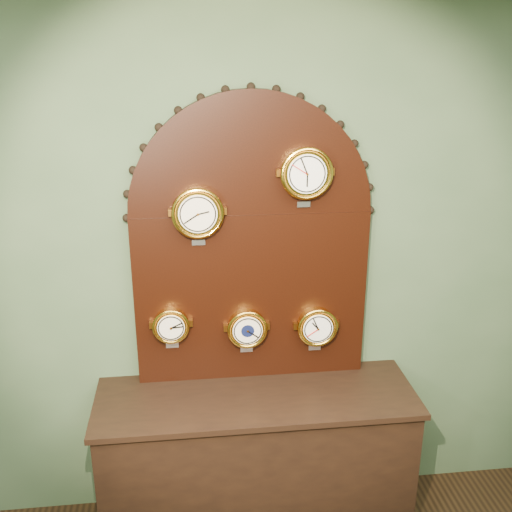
{
  "coord_description": "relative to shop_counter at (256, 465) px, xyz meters",
  "views": [
    {
      "loc": [
        -0.31,
        -0.36,
        2.52
      ],
      "look_at": [
        0.0,
        2.25,
        1.58
      ],
      "focal_mm": 41.6,
      "sensor_mm": 36.0,
      "label": 1
    }
  ],
  "objects": [
    {
      "name": "wall_back",
      "position": [
        0.0,
        0.27,
        1.0
      ],
      "size": [
        4.0,
        0.0,
        4.0
      ],
      "primitive_type": "plane",
      "rotation": [
        1.57,
        0.0,
        0.0
      ],
      "color": "#42593D",
      "rests_on": "ground"
    },
    {
      "name": "shop_counter",
      "position": [
        0.0,
        0.0,
        0.0
      ],
      "size": [
        1.6,
        0.5,
        0.8
      ],
      "primitive_type": "cube",
      "color": "black",
      "rests_on": "ground_plane"
    },
    {
      "name": "display_board",
      "position": [
        0.0,
        0.22,
        1.23
      ],
      "size": [
        1.26,
        0.06,
        1.53
      ],
      "color": "black",
      "rests_on": "shop_counter"
    },
    {
      "name": "roman_clock",
      "position": [
        -0.26,
        0.15,
        1.36
      ],
      "size": [
        0.25,
        0.08,
        0.3
      ],
      "color": "gold",
      "rests_on": "display_board"
    },
    {
      "name": "arabic_clock",
      "position": [
        0.26,
        0.15,
        1.54
      ],
      "size": [
        0.26,
        0.08,
        0.3
      ],
      "color": "gold",
      "rests_on": "display_board"
    },
    {
      "name": "hygrometer",
      "position": [
        -0.42,
        0.15,
        0.78
      ],
      "size": [
        0.19,
        0.08,
        0.24
      ],
      "color": "gold",
      "rests_on": "display_board"
    },
    {
      "name": "barometer",
      "position": [
        -0.03,
        0.15,
        0.74
      ],
      "size": [
        0.21,
        0.08,
        0.26
      ],
      "color": "gold",
      "rests_on": "display_board"
    },
    {
      "name": "tide_clock",
      "position": [
        0.34,
        0.15,
        0.73
      ],
      "size": [
        0.21,
        0.08,
        0.26
      ],
      "color": "gold",
      "rests_on": "display_board"
    }
  ]
}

